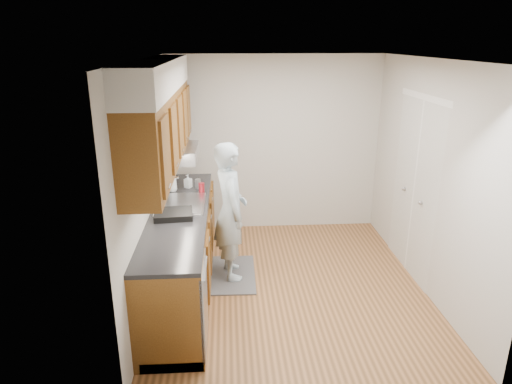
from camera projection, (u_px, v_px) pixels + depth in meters
floor at (289, 284)px, 5.25m from camera, size 3.50×3.50×0.00m
ceiling at (294, 59)px, 4.46m from camera, size 3.50×3.50×0.00m
wall_left at (149, 184)px, 4.76m from camera, size 0.02×3.50×2.50m
wall_right at (428, 178)px, 4.95m from camera, size 0.02×3.50×2.50m
wall_back at (274, 145)px, 6.51m from camera, size 3.00×0.02×2.50m
counter at (182, 249)px, 5.02m from camera, size 0.64×2.80×1.30m
upper_cabinets at (161, 116)px, 4.59m from camera, size 0.47×2.80×1.21m
closet_door at (414, 189)px, 5.30m from camera, size 0.02×1.22×2.05m
floor_mat at (232, 274)px, 5.46m from camera, size 0.57×0.95×0.02m
person at (230, 202)px, 5.17m from camera, size 0.54×0.71×1.82m
soap_bottle_a at (172, 180)px, 5.47m from camera, size 0.13×0.13×0.29m
soap_bottle_b at (188, 181)px, 5.61m from camera, size 0.11×0.11×0.17m
soda_can at (202, 188)px, 5.42m from camera, size 0.09×0.09×0.13m
steel_can at (198, 184)px, 5.58m from camera, size 0.07×0.07×0.12m
dish_rack at (173, 214)px, 4.70m from camera, size 0.41×0.36×0.06m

